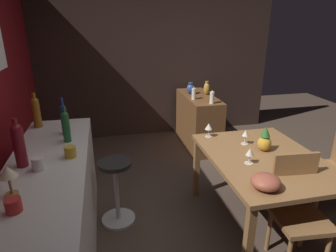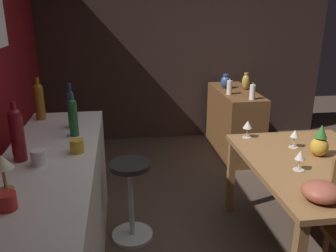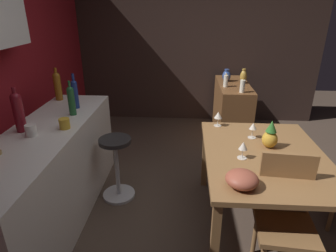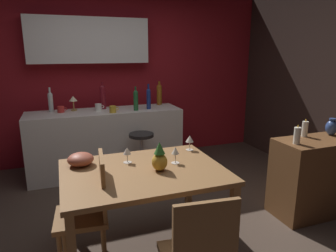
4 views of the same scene
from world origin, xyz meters
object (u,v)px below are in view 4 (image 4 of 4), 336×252
at_px(wine_glass_right, 175,151).
at_px(pillar_candle_tall, 297,136).
at_px(cup_white, 98,107).
at_px(wine_bottle_green, 136,99).
at_px(counter_lamp, 73,100).
at_px(pillar_candle_short, 305,129).
at_px(wine_bottle_clear, 51,101).
at_px(wine_glass_left, 127,151).
at_px(wine_bottle_ruby, 103,96).
at_px(wine_bottle_cobalt, 149,98).
at_px(cup_red, 61,109).
at_px(wine_glass_center, 190,139).
at_px(vase_ceramic_blue, 332,127).
at_px(bar_stool, 142,156).
at_px(wine_bottle_amber, 159,94).
at_px(pineapple_centerpiece, 160,158).
at_px(fruit_bowl, 81,159).
at_px(cup_mustard, 113,109).
at_px(chair_near_window, 90,208).
at_px(dining_table, 144,178).
at_px(sideboard_cabinet, 323,175).

bearing_deg(wine_glass_right, pillar_candle_tall, -5.17).
bearing_deg(cup_white, wine_bottle_green, -17.40).
xyz_separation_m(counter_lamp, pillar_candle_short, (2.24, -1.89, -0.15)).
xyz_separation_m(wine_bottle_clear, cup_white, (0.61, -0.13, -0.10)).
xyz_separation_m(wine_glass_left, wine_bottle_ruby, (0.06, 1.83, 0.24)).
relative_size(wine_bottle_cobalt, cup_red, 2.84).
relative_size(wine_glass_right, wine_bottle_clear, 0.44).
bearing_deg(wine_bottle_green, cup_white, 162.60).
bearing_deg(counter_lamp, wine_glass_center, -58.80).
xyz_separation_m(pillar_candle_tall, vase_ceramic_blue, (0.59, 0.13, 0.00)).
bearing_deg(wine_glass_right, wine_bottle_ruby, 99.58).
distance_m(wine_glass_right, wine_bottle_clear, 2.25).
relative_size(bar_stool, wine_bottle_amber, 1.87).
bearing_deg(wine_glass_right, pineapple_centerpiece, -149.22).
distance_m(pineapple_centerpiece, wine_bottle_ruby, 2.11).
xyz_separation_m(fruit_bowl, cup_mustard, (0.53, 1.42, 0.15)).
height_order(chair_near_window, fruit_bowl, chair_near_window).
distance_m(cup_white, cup_red, 0.49).
height_order(fruit_bowl, wine_bottle_ruby, wine_bottle_ruby).
height_order(wine_glass_center, cup_red, cup_red).
xyz_separation_m(pineapple_centerpiece, pillar_candle_tall, (1.41, -0.00, 0.06)).
bearing_deg(wine_glass_right, wine_bottle_cobalt, 81.17).
distance_m(wine_glass_right, wine_bottle_cobalt, 1.77).
height_order(pineapple_centerpiece, wine_bottle_clear, wine_bottle_clear).
bearing_deg(wine_bottle_cobalt, chair_near_window, -119.22).
relative_size(wine_bottle_cobalt, wine_bottle_green, 1.07).
height_order(wine_bottle_clear, vase_ceramic_blue, wine_bottle_clear).
distance_m(dining_table, wine_glass_left, 0.29).
bearing_deg(wine_bottle_green, dining_table, -102.25).
distance_m(fruit_bowl, cup_white, 1.67).
bearing_deg(pillar_candle_tall, cup_red, 136.73).
bearing_deg(wine_glass_left, pineapple_centerpiece, -51.36).
bearing_deg(bar_stool, wine_bottle_cobalt, 61.80).
xyz_separation_m(bar_stool, pineapple_centerpiece, (-0.22, -1.41, 0.49)).
distance_m(sideboard_cabinet, wine_glass_center, 1.52).
height_order(dining_table, pillar_candle_short, pillar_candle_short).
bearing_deg(vase_ceramic_blue, chair_near_window, -177.20).
height_order(pillar_candle_short, vase_ceramic_blue, pillar_candle_short).
height_order(chair_near_window, cup_mustard, cup_mustard).
xyz_separation_m(wine_glass_right, wine_bottle_green, (0.08, 1.70, 0.20)).
bearing_deg(cup_red, cup_mustard, -21.15).
relative_size(cup_white, pillar_candle_tall, 0.65).
bearing_deg(vase_ceramic_blue, wine_glass_left, 176.45).
xyz_separation_m(wine_glass_left, wine_bottle_green, (0.47, 1.54, 0.21)).
relative_size(wine_glass_right, cup_mustard, 1.19).
bearing_deg(fruit_bowl, chair_near_window, -85.42).
xyz_separation_m(chair_near_window, wine_bottle_clear, (-0.27, 2.09, 0.55)).
relative_size(chair_near_window, counter_lamp, 4.49).
height_order(sideboard_cabinet, counter_lamp, counter_lamp).
height_order(wine_glass_left, wine_glass_right, wine_glass_right).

